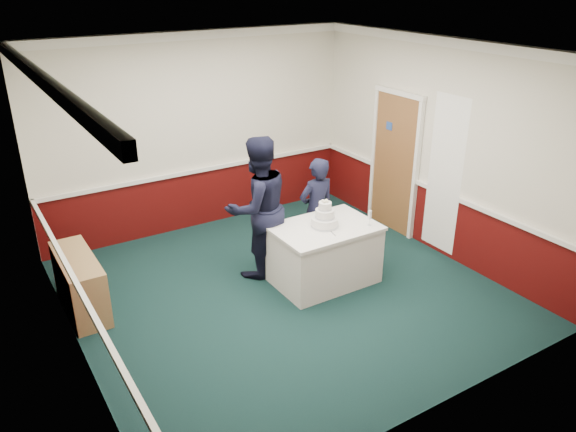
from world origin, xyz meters
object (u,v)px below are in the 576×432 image
person_man (258,208)px  person_woman (316,210)px  cake_knife (332,232)px  champagne_flute (370,216)px  sideboard (80,283)px  cake_table (324,253)px  wedding_cake (325,218)px

person_man → person_woman: bearing=170.5°
cake_knife → champagne_flute: champagne_flute is taller
sideboard → cake_table: size_ratio=0.91×
champagne_flute → person_woman: person_woman is taller
champagne_flute → sideboard: bearing=159.3°
cake_knife → person_woman: bearing=80.4°
wedding_cake → champagne_flute: bearing=-29.2°
sideboard → cake_knife: size_ratio=5.45×
cake_table → sideboard: bearing=161.0°
cake_table → person_woman: person_woman is taller
cake_knife → champagne_flute: 0.55m
champagne_flute → person_woman: (-0.25, 0.83, -0.18)m
wedding_cake → person_woman: size_ratio=0.24×
wedding_cake → cake_knife: bearing=-98.5°
cake_knife → person_woman: 0.80m
cake_knife → person_woman: (0.28, 0.75, -0.04)m
wedding_cake → person_woman: person_woman is taller
cake_table → person_woman: (0.25, 0.55, 0.35)m
sideboard → person_woman: person_woman is taller
sideboard → wedding_cake: 3.07m
sideboard → person_man: 2.35m
sideboard → person_man: person_man is taller
champagne_flute → person_woman: size_ratio=0.14×
person_man → person_woman: size_ratio=1.27×
cake_knife → cake_table: bearing=92.6°
cake_table → wedding_cake: size_ratio=3.63×
cake_table → cake_knife: 0.44m
person_man → cake_knife: bearing=121.2°
cake_table → person_man: 1.04m
person_man → cake_table: bearing=130.2°
person_man → person_woman: person_man is taller
cake_table → champagne_flute: 0.78m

